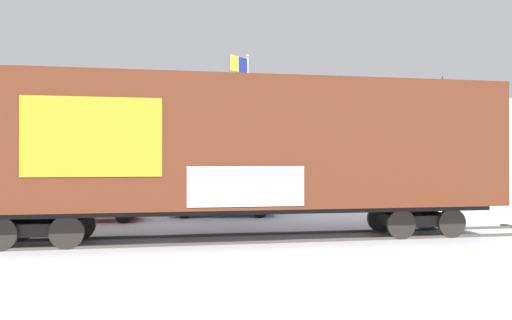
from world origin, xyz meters
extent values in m
plane|color=silver|center=(0.00, 0.00, 0.00)|extent=(260.00, 260.00, 0.00)
cube|color=#4C4742|center=(-0.28, -0.72, 0.04)|extent=(59.87, 4.12, 0.08)
cube|color=#4C4742|center=(-0.18, 0.72, 0.04)|extent=(59.87, 4.12, 0.08)
cube|color=#5B2B19|center=(-0.23, 0.00, 2.94)|extent=(16.16, 3.98, 3.77)
cube|color=#2D2823|center=(-0.23, 0.00, 4.95)|extent=(15.20, 1.42, 0.24)
cube|color=#B2931E|center=(-4.38, -1.20, 3.03)|extent=(3.52, 0.27, 2.08)
cube|color=silver|center=(-0.36, -1.47, 1.71)|extent=(3.22, 0.25, 1.10)
cube|color=black|center=(-0.23, 0.00, 0.95)|extent=(15.76, 2.65, 0.20)
cube|color=black|center=(-5.94, 0.38, 0.51)|extent=(2.18, 1.45, 0.36)
cylinder|color=black|center=(-6.74, 1.16, 0.46)|extent=(0.93, 0.18, 0.92)
cylinder|color=black|center=(-5.14, -0.39, 0.46)|extent=(0.93, 0.18, 0.92)
cylinder|color=black|center=(-5.05, 1.04, 0.46)|extent=(0.93, 0.18, 0.92)
cube|color=black|center=(5.48, -0.38, 0.51)|extent=(2.18, 1.45, 0.36)
cylinder|color=black|center=(4.58, -1.04, 0.46)|extent=(0.93, 0.18, 0.92)
cylinder|color=black|center=(4.68, 0.39, 0.46)|extent=(0.93, 0.18, 0.92)
cylinder|color=black|center=(6.28, -1.16, 0.46)|extent=(0.93, 0.18, 0.92)
cylinder|color=black|center=(6.38, 0.28, 0.46)|extent=(0.93, 0.18, 0.92)
cylinder|color=silver|center=(2.18, 10.64, 4.12)|extent=(0.12, 0.12, 8.24)
sphere|color=#D8CC66|center=(2.18, 10.64, 8.32)|extent=(0.18, 0.18, 0.18)
cube|color=navy|center=(1.57, 10.16, 7.71)|extent=(1.15, 0.90, 0.85)
cube|color=yellow|center=(1.28, 9.95, 7.71)|extent=(0.59, 0.47, 0.85)
cube|color=silver|center=(0.00, 61.39, 6.46)|extent=(142.61, 28.68, 12.93)
cube|color=#8C725B|center=(3.82, 52.78, 14.14)|extent=(5.30, 4.19, 2.42)
cube|color=#8C725B|center=(-21.55, 52.78, 14.20)|extent=(5.88, 4.11, 2.55)
cube|color=#9E9384|center=(-17.42, 52.78, 14.12)|extent=(6.32, 4.22, 2.40)
cone|color=#193D23|center=(44.24, 50.84, 14.95)|extent=(2.02, 2.02, 4.05)
cone|color=#193D23|center=(9.29, 53.28, 15.03)|extent=(2.10, 2.10, 4.21)
cone|color=#193D23|center=(12.65, 55.08, 14.49)|extent=(1.57, 1.57, 3.13)
cube|color=#B21E1E|center=(-5.29, 5.44, 0.70)|extent=(4.31, 2.26, 0.75)
cube|color=#2D333D|center=(-5.59, 5.48, 1.42)|extent=(2.32, 1.83, 0.70)
cylinder|color=black|center=(-3.80, 6.07, 0.32)|extent=(0.66, 0.30, 0.64)
cylinder|color=black|center=(-4.01, 4.44, 0.32)|extent=(0.66, 0.30, 0.64)
cylinder|color=black|center=(-6.57, 6.45, 0.32)|extent=(0.66, 0.30, 0.64)
cylinder|color=black|center=(-6.79, 4.81, 0.32)|extent=(0.66, 0.30, 0.64)
cube|color=navy|center=(0.09, 5.95, 0.70)|extent=(4.91, 2.67, 0.77)
cube|color=#2D333D|center=(-0.21, 6.01, 1.44)|extent=(2.44, 2.05, 0.71)
cylinder|color=black|center=(1.80, 6.54, 0.32)|extent=(0.67, 0.33, 0.64)
cylinder|color=black|center=(1.48, 4.79, 0.32)|extent=(0.67, 0.33, 0.64)
cylinder|color=black|center=(-1.31, 7.11, 0.32)|extent=(0.67, 0.33, 0.64)
cylinder|color=black|center=(-1.63, 5.36, 0.32)|extent=(0.67, 0.33, 0.64)
camera|label=1|loc=(-2.72, -12.95, 2.40)|focal=30.16mm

